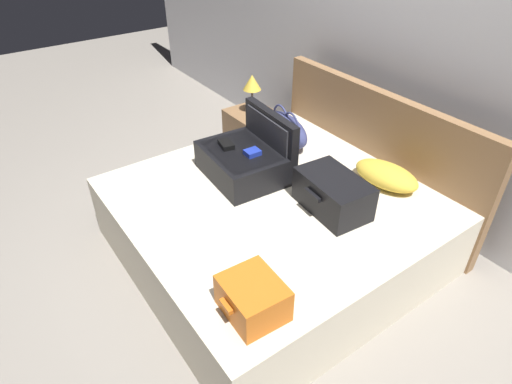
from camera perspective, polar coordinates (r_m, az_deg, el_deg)
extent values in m
plane|color=gray|center=(3.04, -4.04, -10.66)|extent=(12.00, 12.00, 0.00)
cube|color=silver|center=(3.39, 20.57, 18.10)|extent=(8.00, 0.10, 2.60)
cube|color=beige|center=(3.04, 2.16, -4.36)|extent=(1.88, 1.88, 0.48)
cube|color=olive|center=(3.49, 15.21, 4.96)|extent=(1.92, 0.08, 0.98)
cube|color=black|center=(3.05, -2.03, 3.74)|extent=(0.62, 0.48, 0.21)
cube|color=#28282D|center=(3.04, -2.04, 4.23)|extent=(0.55, 0.42, 0.14)
cube|color=black|center=(3.05, -3.94, 6.20)|extent=(0.15, 0.11, 0.04)
cube|color=#1E33A5|center=(2.95, -0.48, 5.14)|extent=(0.09, 0.10, 0.04)
cube|color=black|center=(3.11, 1.91, 6.78)|extent=(0.59, 0.10, 0.43)
cube|color=#28282D|center=(3.09, 1.35, 6.62)|extent=(0.50, 0.05, 0.37)
cube|color=black|center=(2.79, 9.94, -0.79)|extent=(0.50, 0.33, 0.16)
cube|color=#28282D|center=(2.77, 9.99, -0.37)|extent=(0.44, 0.29, 0.12)
cube|color=#B21E19|center=(2.76, 8.49, 1.65)|extent=(0.09, 0.10, 0.06)
cube|color=black|center=(2.72, 10.18, 1.19)|extent=(0.50, 0.33, 0.07)
cube|color=black|center=(2.65, 7.40, -0.40)|extent=(0.14, 0.04, 0.02)
cube|color=#D16619|center=(2.15, -0.40, -14.19)|extent=(0.32, 0.27, 0.13)
cube|color=#28282D|center=(2.14, -0.41, -13.86)|extent=(0.28, 0.24, 0.09)
cube|color=black|center=(2.11, -1.96, -12.27)|extent=(0.07, 0.06, 0.04)
cube|color=#B21E19|center=(2.08, 0.90, -13.37)|extent=(0.11, 0.08, 0.03)
cube|color=#D16619|center=(2.08, -0.42, -12.53)|extent=(0.32, 0.27, 0.06)
cube|color=#D16619|center=(2.06, -3.93, -14.67)|extent=(0.09, 0.03, 0.02)
ellipsoid|color=navy|center=(3.48, 3.88, 8.16)|extent=(0.56, 0.29, 0.23)
torus|color=navy|center=(3.52, 3.24, 9.61)|extent=(0.22, 0.05, 0.22)
torus|color=navy|center=(3.40, 4.62, 8.56)|extent=(0.22, 0.05, 0.22)
ellipsoid|color=gold|center=(3.11, 16.65, 2.11)|extent=(0.50, 0.33, 0.14)
cube|color=olive|center=(4.22, -0.48, 7.63)|extent=(0.44, 0.40, 0.45)
cylinder|color=#3F3833|center=(4.12, -0.50, 10.48)|extent=(0.12, 0.12, 0.02)
cylinder|color=#4C443D|center=(4.07, -0.51, 11.90)|extent=(0.02, 0.02, 0.21)
cone|color=gold|center=(4.01, -0.52, 14.15)|extent=(0.16, 0.16, 0.14)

